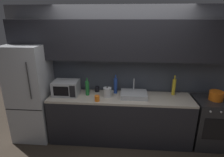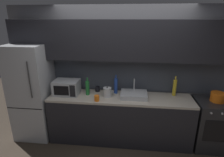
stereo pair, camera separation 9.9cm
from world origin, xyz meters
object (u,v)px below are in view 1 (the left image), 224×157
at_px(microwave, 66,88).
at_px(kettle, 107,92).
at_px(refrigerator, 31,93).
at_px(cooking_pot, 216,96).
at_px(mug_orange, 97,98).
at_px(mug_dark, 97,89).
at_px(oven_range, 209,122).
at_px(wine_bottle_yellow, 174,87).
at_px(wine_bottle_green, 87,88).
at_px(wine_bottle_blue, 116,86).

bearing_deg(microwave, kettle, -2.66).
distance_m(refrigerator, kettle, 1.46).
bearing_deg(cooking_pot, mug_orange, -174.09).
distance_m(microwave, mug_dark, 0.59).
relative_size(oven_range, microwave, 1.96).
relative_size(wine_bottle_yellow, cooking_pot, 1.57).
distance_m(kettle, wine_bottle_yellow, 1.24).
xyz_separation_m(mug_orange, cooking_pot, (2.07, 0.21, 0.03)).
bearing_deg(microwave, mug_dark, 19.16).
bearing_deg(microwave, wine_bottle_green, 1.79).
height_order(oven_range, microwave, microwave).
height_order(oven_range, cooking_pot, cooking_pot).
distance_m(wine_bottle_blue, wine_bottle_yellow, 1.09).
height_order(wine_bottle_blue, wine_bottle_yellow, wine_bottle_yellow).
distance_m(kettle, mug_orange, 0.25).
bearing_deg(oven_range, microwave, 179.58).
xyz_separation_m(oven_range, mug_dark, (-2.11, 0.21, 0.50)).
distance_m(wine_bottle_yellow, mug_orange, 1.44).
distance_m(oven_range, mug_dark, 2.17).
bearing_deg(mug_orange, cooking_pot, 5.91).
distance_m(refrigerator, cooking_pot, 3.37).
bearing_deg(kettle, microwave, 177.34).
bearing_deg(microwave, mug_orange, -20.70).
relative_size(wine_bottle_blue, wine_bottle_green, 1.10).
distance_m(microwave, wine_bottle_green, 0.40).
height_order(mug_dark, cooking_pot, cooking_pot).
distance_m(wine_bottle_blue, mug_orange, 0.49).
distance_m(refrigerator, wine_bottle_yellow, 2.69).
bearing_deg(cooking_pot, oven_range, -177.69).
bearing_deg(wine_bottle_yellow, oven_range, -15.56).
height_order(oven_range, wine_bottle_blue, wine_bottle_blue).
distance_m(mug_orange, mug_dark, 0.43).
relative_size(mug_orange, cooking_pot, 0.43).
height_order(oven_range, mug_dark, mug_dark).
bearing_deg(kettle, oven_range, 0.50).
height_order(kettle, mug_dark, kettle).
xyz_separation_m(wine_bottle_yellow, cooking_pot, (0.69, -0.18, -0.08)).
relative_size(wine_bottle_yellow, mug_dark, 3.73).
height_order(wine_bottle_yellow, mug_orange, wine_bottle_yellow).
relative_size(microwave, mug_dark, 4.59).
distance_m(microwave, kettle, 0.78).
height_order(microwave, kettle, microwave).
xyz_separation_m(wine_bottle_blue, wine_bottle_green, (-0.52, -0.14, -0.02)).
distance_m(refrigerator, wine_bottle_blue, 1.61).
bearing_deg(mug_orange, mug_dark, 99.16).
bearing_deg(kettle, refrigerator, 179.31).
height_order(refrigerator, oven_range, refrigerator).
bearing_deg(mug_dark, cooking_pot, -5.57).
bearing_deg(wine_bottle_green, wine_bottle_yellow, 5.39).
xyz_separation_m(refrigerator, wine_bottle_green, (1.08, 0.03, 0.12)).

